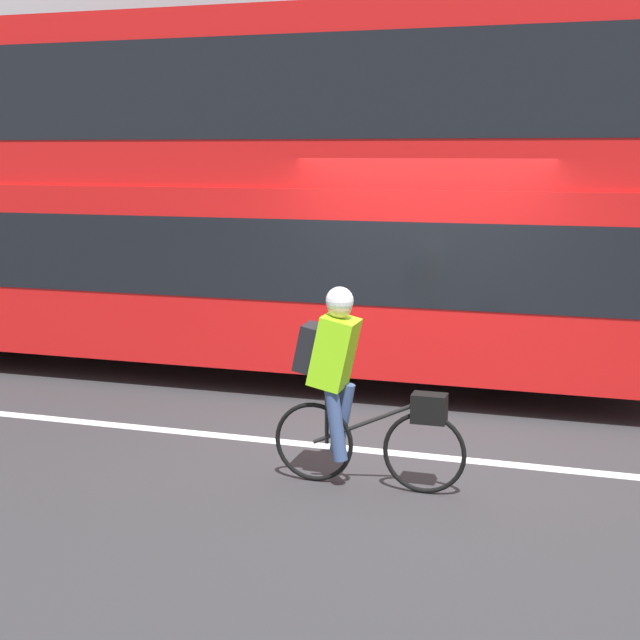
# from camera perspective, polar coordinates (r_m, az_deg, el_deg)

# --- Properties ---
(ground_plane) EXTENTS (80.00, 80.00, 0.00)m
(ground_plane) POSITION_cam_1_polar(r_m,az_deg,el_deg) (7.95, 4.64, -8.13)
(ground_plane) COLOR #2D2D30
(road_center_line) EXTENTS (50.00, 0.14, 0.01)m
(road_center_line) POSITION_cam_1_polar(r_m,az_deg,el_deg) (7.81, 4.41, -8.44)
(road_center_line) COLOR silver
(road_center_line) RESTS_ON ground_plane
(sidewalk_curb) EXTENTS (60.00, 1.75, 0.11)m
(sidewalk_curb) POSITION_cam_1_polar(r_m,az_deg,el_deg) (13.03, 9.73, -0.51)
(sidewalk_curb) COLOR gray
(sidewalk_curb) RESTS_ON ground_plane
(building_facade) EXTENTS (60.00, 0.30, 6.11)m
(building_facade) POSITION_cam_1_polar(r_m,az_deg,el_deg) (13.81, 10.70, 12.61)
(building_facade) COLOR #9E9EA3
(building_facade) RESTS_ON ground_plane
(bus) EXTENTS (9.98, 2.52, 4.00)m
(bus) POSITION_cam_1_polar(r_m,az_deg,el_deg) (10.52, -5.35, 8.75)
(bus) COLOR black
(bus) RESTS_ON ground_plane
(cyclist_on_bike) EXTENTS (1.52, 0.32, 1.56)m
(cyclist_on_bike) POSITION_cam_1_polar(r_m,az_deg,el_deg) (6.84, 1.78, -3.83)
(cyclist_on_bike) COLOR black
(cyclist_on_bike) RESTS_ON ground_plane
(street_sign_post) EXTENTS (0.36, 0.09, 2.26)m
(street_sign_post) POSITION_cam_1_polar(r_m,az_deg,el_deg) (14.00, -8.40, 5.78)
(street_sign_post) COLOR #59595B
(street_sign_post) RESTS_ON sidewalk_curb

